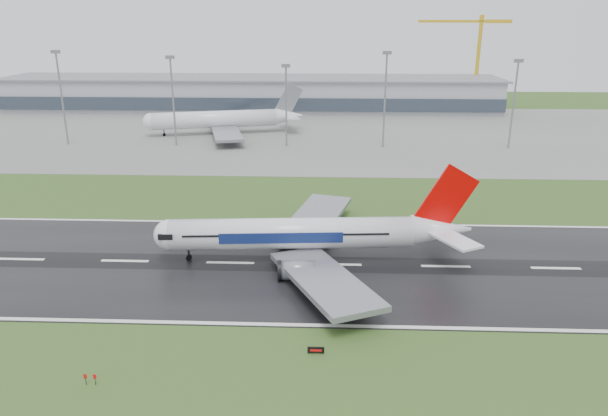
{
  "coord_description": "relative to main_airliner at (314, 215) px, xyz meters",
  "views": [
    {
      "loc": [
        37.66,
        -94.92,
        43.59
      ],
      "look_at": [
        33.33,
        12.0,
        7.0
      ],
      "focal_mm": 33.03,
      "sensor_mm": 36.0,
      "label": 1
    }
  ],
  "objects": [
    {
      "name": "main_airliner",
      "position": [
        0.0,
        0.0,
        0.0
      ],
      "size": [
        63.44,
        60.83,
        17.54
      ],
      "primitive_type": null,
      "rotation": [
        0.0,
        0.0,
        0.07
      ],
      "color": "silver",
      "rests_on": "runway"
    },
    {
      "name": "floodmast_3",
      "position": [
        -11.98,
        97.47,
        4.82
      ],
      "size": [
        0.64,
        0.64,
        27.37
      ],
      "primitive_type": "cylinder",
      "color": "gray",
      "rests_on": "ground"
    },
    {
      "name": "parked_airliner",
      "position": [
        -38.85,
        118.98,
        0.49
      ],
      "size": [
        75.97,
        72.82,
        18.55
      ],
      "primitive_type": null,
      "rotation": [
        0.0,
        0.0,
        0.25
      ],
      "color": "silver",
      "rests_on": "apron"
    },
    {
      "name": "terminal",
      "position": [
        -35.56,
        182.47,
        -1.37
      ],
      "size": [
        240.0,
        36.0,
        15.0
      ],
      "primitive_type": "cube",
      "color": "#90939A",
      "rests_on": "ground"
    },
    {
      "name": "floodmast_2",
      "position": [
        -51.64,
        97.47,
        6.19
      ],
      "size": [
        0.64,
        0.64,
        30.11
      ],
      "primitive_type": "cylinder",
      "color": "gray",
      "rests_on": "ground"
    },
    {
      "name": "floodmast_1",
      "position": [
        -91.17,
        97.47,
        7.04
      ],
      "size": [
        0.64,
        0.64,
        31.82
      ],
      "primitive_type": "cylinder",
      "color": "gray",
      "rests_on": "ground"
    },
    {
      "name": "tower_crane",
      "position": [
        78.26,
        197.47,
        13.47
      ],
      "size": [
        44.85,
        11.67,
        44.68
      ],
      "primitive_type": null,
      "rotation": [
        0.0,
        0.0,
        -0.21
      ],
      "color": "gold",
      "rests_on": "ground"
    },
    {
      "name": "runway_sign",
      "position": [
        1.05,
        -31.61,
        -8.35
      ],
      "size": [
        2.31,
        0.5,
        1.04
      ],
      "primitive_type": null,
      "rotation": [
        0.0,
        0.0,
        0.11
      ],
      "color": "black",
      "rests_on": "ground"
    },
    {
      "name": "apron",
      "position": [
        -35.56,
        122.47,
        -8.83
      ],
      "size": [
        400.0,
        130.0,
        0.08
      ],
      "primitive_type": "cube",
      "color": "slate",
      "rests_on": "ground"
    },
    {
      "name": "floodmast_5",
      "position": [
        65.96,
        97.47,
        5.76
      ],
      "size": [
        0.64,
        0.64,
        29.26
      ],
      "primitive_type": "cylinder",
      "color": "gray",
      "rests_on": "ground"
    },
    {
      "name": "runway",
      "position": [
        -35.56,
        -2.53,
        -8.82
      ],
      "size": [
        400.0,
        45.0,
        0.1
      ],
      "primitive_type": "cube",
      "color": "black",
      "rests_on": "ground"
    },
    {
      "name": "floodmast_4",
      "position": [
        22.12,
        97.47,
        7.0
      ],
      "size": [
        0.64,
        0.64,
        31.75
      ],
      "primitive_type": "cylinder",
      "color": "gray",
      "rests_on": "ground"
    },
    {
      "name": "ground",
      "position": [
        -35.56,
        -2.53,
        -8.87
      ],
      "size": [
        520.0,
        520.0,
        0.0
      ],
      "primitive_type": "plane",
      "color": "#2D4B1B",
      "rests_on": "ground"
    }
  ]
}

